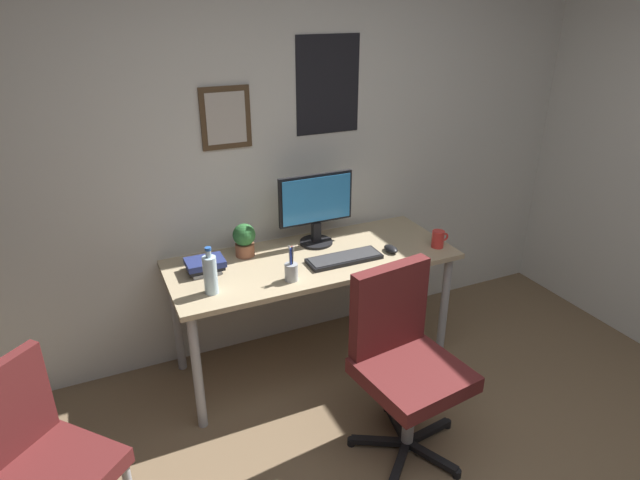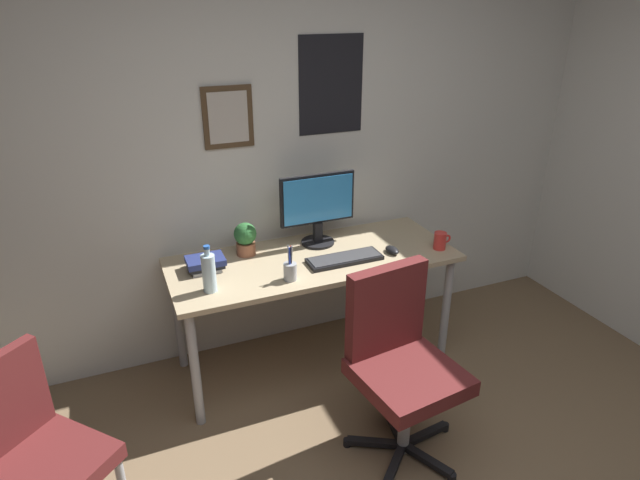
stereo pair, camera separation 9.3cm
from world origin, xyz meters
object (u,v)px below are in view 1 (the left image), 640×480
Objects in this scene: pen_cup at (291,271)px; book_stack_left at (205,265)px; keyboard at (344,258)px; potted_plant at (244,239)px; computer_mouse at (391,249)px; office_chair at (403,354)px; side_chair at (35,459)px; coffee_mug_near at (438,239)px; monitor at (316,206)px; water_bottle at (210,274)px.

book_stack_left is at bearing 143.45° from pen_cup.
potted_plant reaches higher than keyboard.
computer_mouse is (0.30, -0.01, 0.01)m from keyboard.
potted_plant is (-0.79, 0.31, 0.09)m from computer_mouse.
office_chair is 1.16m from book_stack_left.
side_chair is 1.48m from potted_plant.
pen_cup is (-0.95, -0.02, 0.00)m from coffee_mug_near.
monitor reaches higher than side_chair.
monitor reaches higher than office_chair.
water_bottle is 0.26m from book_stack_left.
water_bottle is 1.29× the size of potted_plant.
potted_plant is at bearing 50.63° from water_bottle.
side_chair reaches higher than keyboard.
computer_mouse is 1.07m from book_stack_left.
side_chair reaches higher than book_stack_left.
monitor reaches higher than computer_mouse.
book_stack_left is (-1.34, 0.27, -0.01)m from coffee_mug_near.
book_stack_left is (-0.73, 0.87, 0.23)m from office_chair.
potted_plant is at bearing 21.11° from book_stack_left.
computer_mouse is at bearing 6.97° from pen_cup.
pen_cup is at bearing -71.09° from potted_plant.
water_bottle reaches higher than book_stack_left.
potted_plant is at bearing 178.13° from monitor.
pen_cup is at bearing 22.67° from side_chair.
coffee_mug_near is at bearing 44.40° from office_chair.
book_stack_left is at bearing 84.10° from water_bottle.
side_chair reaches higher than coffee_mug_near.
pen_cup is (0.42, -0.04, -0.05)m from water_bottle.
keyboard is (0.05, -0.28, -0.23)m from monitor.
water_bottle is at bearing 34.11° from side_chair.
computer_mouse reaches higher than keyboard.
water_bottle is at bearing 140.61° from office_chair.
office_chair is at bearing -91.68° from keyboard.
water_bottle reaches higher than office_chair.
keyboard is 0.78m from book_stack_left.
side_chair is 3.47× the size of water_bottle.
monitor is at bearing 91.79° from office_chair.
side_chair is at bearing -140.87° from potted_plant.
side_chair is 4.28× the size of book_stack_left.
side_chair is at bearing -157.33° from pen_cup.
side_chair is 2.29m from coffee_mug_near.
book_stack_left is (-0.75, 0.20, 0.02)m from keyboard.
monitor is at bearing 24.45° from water_bottle.
office_chair reaches higher than pen_cup.
keyboard is at bearing 20.89° from side_chair.
pen_cup reaches higher than computer_mouse.
side_chair is 2.03× the size of keyboard.
pen_cup is 0.49m from book_stack_left.
keyboard is 3.91× the size of computer_mouse.
computer_mouse is (1.91, 0.60, 0.24)m from side_chair.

